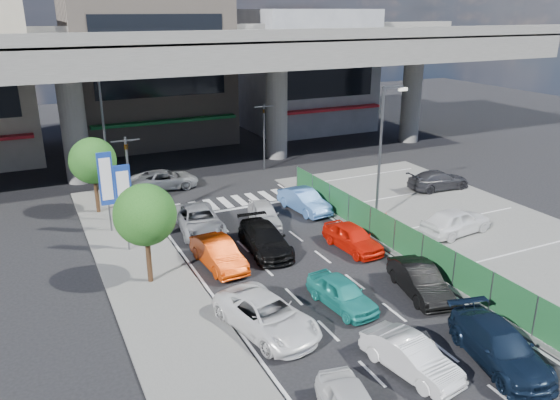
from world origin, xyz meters
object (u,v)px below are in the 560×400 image
traffic_light_right (264,120)px  taxi_teal_mid (342,293)px  tree_near (145,215)px  parked_sedan_white (456,221)px  taxi_orange_right (353,237)px  sedan_white_mid_left (267,315)px  traffic_cone (386,217)px  kei_truck_front_right (304,201)px  street_lamp_right (383,143)px  signboard_near (124,196)px  wagon_silver_front_left (199,220)px  crossing_wagon_silver (165,179)px  traffic_light_left (127,159)px  signboard_far (106,181)px  hatch_white_back_mid (411,356)px  street_lamp_left (106,125)px  sedan_black_mid (265,239)px  hatch_black_mid_right (420,280)px  minivan_navy_back (500,346)px  taxi_orange_left (218,254)px  tree_far (93,161)px  parked_sedan_dgrey (438,180)px  sedan_white_front_mid (264,214)px

traffic_light_right → taxi_teal_mid: (-5.63, -20.60, -3.30)m
tree_near → parked_sedan_white: tree_near is taller
tree_near → taxi_orange_right: (10.49, -0.84, -2.72)m
sedan_white_mid_left → traffic_cone: size_ratio=7.19×
kei_truck_front_right → parked_sedan_white: size_ratio=0.95×
street_lamp_right → signboard_near: street_lamp_right is taller
wagon_silver_front_left → crossing_wagon_silver: bearing=93.3°
taxi_orange_right → kei_truck_front_right: size_ratio=0.94×
street_lamp_right → sedan_white_mid_left: (-10.96, -7.93, -4.08)m
street_lamp_right → traffic_light_left: bearing=155.8°
traffic_light_left → sedan_white_mid_left: (2.42, -13.93, -3.25)m
signboard_near → signboard_far: size_ratio=1.00×
traffic_light_right → hatch_white_back_mid: traffic_light_right is taller
street_lamp_left → taxi_teal_mid: 20.97m
tree_near → kei_truck_front_right: size_ratio=1.15×
sedan_white_mid_left → parked_sedan_white: 14.24m
sedan_black_mid → signboard_far: bearing=143.7°
sedan_white_mid_left → hatch_black_mid_right: 7.33m
taxi_teal_mid → signboard_far: bearing=115.0°
minivan_navy_back → taxi_orange_left: bearing=131.3°
tree_far → parked_sedan_dgrey: size_ratio=1.07×
street_lamp_right → sedan_white_mid_left: 14.13m
tree_far → traffic_cone: bearing=-31.3°
hatch_white_back_mid → sedan_white_front_mid: size_ratio=1.00×
crossing_wagon_silver → hatch_black_mid_right: bearing=-156.3°
sedan_white_mid_left → sedan_white_front_mid: size_ratio=1.29×
sedan_white_front_mid → parked_sedan_dgrey: size_ratio=0.86×
street_lamp_left → tree_near: 14.08m
tree_far → parked_sedan_dgrey: (22.19, -5.45, -2.68)m
traffic_light_left → tree_far: 3.02m
street_lamp_left → kei_truck_front_right: size_ratio=1.91×
signboard_near → taxi_orange_right: size_ratio=1.20×
street_lamp_left → sedan_white_mid_left: 20.50m
traffic_light_left → signboard_near: (-1.00, -4.01, -0.87)m
street_lamp_left → hatch_white_back_mid: 25.52m
sedan_white_mid_left → traffic_cone: (11.02, 7.29, -0.28)m
taxi_teal_mid → taxi_orange_right: size_ratio=0.95×
traffic_light_right → minivan_navy_back: bearing=-95.7°
street_lamp_left → parked_sedan_white: size_ratio=1.81×
traffic_light_left → sedan_black_mid: size_ratio=1.09×
traffic_light_left → taxi_orange_left: size_ratio=1.24×
signboard_near → signboard_far: (-0.40, 3.00, 0.00)m
traffic_light_left → signboard_near: traffic_light_left is taller
traffic_light_right → taxi_orange_right: 16.30m
tree_near → minivan_navy_back: tree_near is taller
taxi_teal_mid → traffic_cone: bearing=37.7°
taxi_orange_right → parked_sedan_white: parked_sedan_white is taller
signboard_near → wagon_silver_front_left: size_ratio=0.95×
hatch_white_back_mid → crossing_wagon_silver: size_ratio=0.81×
tree_far → tree_near: bearing=-85.6°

